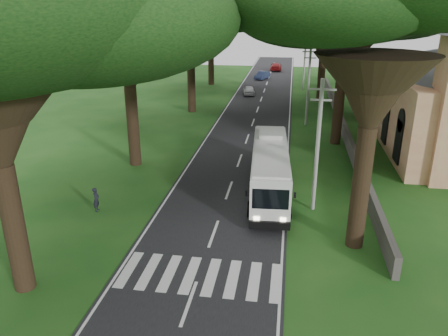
{
  "coord_description": "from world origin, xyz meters",
  "views": [
    {
      "loc": [
        3.79,
        -18.83,
        11.96
      ],
      "look_at": [
        -0.11,
        6.47,
        2.2
      ],
      "focal_mm": 35.0,
      "sensor_mm": 36.0,
      "label": 1
    }
  ],
  "objects_px": {
    "pole_mid": "(308,85)",
    "distant_car_a": "(249,90)",
    "pole_near": "(318,144)",
    "distant_car_b": "(262,75)",
    "coach_bus": "(270,168)",
    "distant_car_c": "(276,67)",
    "pole_far": "(305,60)",
    "pedestrian": "(96,199)"
  },
  "relations": [
    {
      "from": "distant_car_a",
      "to": "distant_car_b",
      "type": "height_order",
      "value": "distant_car_b"
    },
    {
      "from": "distant_car_b",
      "to": "pedestrian",
      "type": "xyz_separation_m",
      "value": [
        -6.51,
        -50.2,
        0.1
      ]
    },
    {
      "from": "distant_car_a",
      "to": "pedestrian",
      "type": "height_order",
      "value": "pedestrian"
    },
    {
      "from": "pole_mid",
      "to": "distant_car_b",
      "type": "distance_m",
      "value": 28.92
    },
    {
      "from": "pole_far",
      "to": "pedestrian",
      "type": "height_order",
      "value": "pole_far"
    },
    {
      "from": "distant_car_a",
      "to": "distant_car_b",
      "type": "xyz_separation_m",
      "value": [
        0.89,
        13.23,
        0.01
      ]
    },
    {
      "from": "distant_car_a",
      "to": "pedestrian",
      "type": "bearing_deg",
      "value": 72.17
    },
    {
      "from": "pole_near",
      "to": "pedestrian",
      "type": "bearing_deg",
      "value": -170.21
    },
    {
      "from": "distant_car_b",
      "to": "distant_car_c",
      "type": "distance_m",
      "value": 10.37
    },
    {
      "from": "pole_mid",
      "to": "distant_car_c",
      "type": "relative_size",
      "value": 1.67
    },
    {
      "from": "coach_bus",
      "to": "distant_car_a",
      "type": "distance_m",
      "value": 32.99
    },
    {
      "from": "coach_bus",
      "to": "distant_car_b",
      "type": "height_order",
      "value": "coach_bus"
    },
    {
      "from": "coach_bus",
      "to": "pole_mid",
      "type": "bearing_deg",
      "value": 77.75
    },
    {
      "from": "pole_far",
      "to": "distant_car_b",
      "type": "bearing_deg",
      "value": 129.38
    },
    {
      "from": "pole_far",
      "to": "coach_bus",
      "type": "distance_m",
      "value": 38.11
    },
    {
      "from": "coach_bus",
      "to": "distant_car_b",
      "type": "relative_size",
      "value": 2.89
    },
    {
      "from": "pole_near",
      "to": "pole_far",
      "type": "bearing_deg",
      "value": 90.0
    },
    {
      "from": "coach_bus",
      "to": "distant_car_c",
      "type": "distance_m",
      "value": 56.13
    },
    {
      "from": "pole_near",
      "to": "pole_mid",
      "type": "height_order",
      "value": "same"
    },
    {
      "from": "pole_far",
      "to": "distant_car_c",
      "type": "relative_size",
      "value": 1.67
    },
    {
      "from": "pole_near",
      "to": "distant_car_c",
      "type": "xyz_separation_m",
      "value": [
        -4.7,
        58.16,
        -3.46
      ]
    },
    {
      "from": "distant_car_b",
      "to": "distant_car_c",
      "type": "bearing_deg",
      "value": 99.11
    },
    {
      "from": "distant_car_b",
      "to": "distant_car_c",
      "type": "height_order",
      "value": "distant_car_c"
    },
    {
      "from": "coach_bus",
      "to": "distant_car_c",
      "type": "bearing_deg",
      "value": 88.57
    },
    {
      "from": "distant_car_c",
      "to": "coach_bus",
      "type": "bearing_deg",
      "value": 92.1
    },
    {
      "from": "distant_car_a",
      "to": "distant_car_c",
      "type": "xyz_separation_m",
      "value": [
        2.72,
        23.44,
        0.07
      ]
    },
    {
      "from": "pole_mid",
      "to": "pole_far",
      "type": "bearing_deg",
      "value": 90.0
    },
    {
      "from": "pole_near",
      "to": "coach_bus",
      "type": "bearing_deg",
      "value": 143.46
    },
    {
      "from": "pole_far",
      "to": "pedestrian",
      "type": "bearing_deg",
      "value": -107.16
    },
    {
      "from": "distant_car_b",
      "to": "pedestrian",
      "type": "bearing_deg",
      "value": -78.14
    },
    {
      "from": "pole_mid",
      "to": "distant_car_a",
      "type": "xyz_separation_m",
      "value": [
        -7.42,
        14.72,
        -3.53
      ]
    },
    {
      "from": "distant_car_a",
      "to": "distant_car_b",
      "type": "relative_size",
      "value": 0.96
    },
    {
      "from": "distant_car_a",
      "to": "pedestrian",
      "type": "relative_size",
      "value": 2.41
    },
    {
      "from": "pole_far",
      "to": "distant_car_a",
      "type": "relative_size",
      "value": 2.19
    },
    {
      "from": "pole_mid",
      "to": "distant_car_a",
      "type": "bearing_deg",
      "value": 116.75
    },
    {
      "from": "pole_far",
      "to": "coach_bus",
      "type": "height_order",
      "value": "pole_far"
    },
    {
      "from": "pole_far",
      "to": "pedestrian",
      "type": "relative_size",
      "value": 5.28
    },
    {
      "from": "distant_car_a",
      "to": "pole_mid",
      "type": "bearing_deg",
      "value": 107.57
    },
    {
      "from": "pole_near",
      "to": "distant_car_b",
      "type": "xyz_separation_m",
      "value": [
        -6.53,
        47.95,
        -3.52
      ]
    },
    {
      "from": "pole_mid",
      "to": "pole_near",
      "type": "bearing_deg",
      "value": -90.0
    },
    {
      "from": "pole_far",
      "to": "distant_car_b",
      "type": "relative_size",
      "value": 2.1
    },
    {
      "from": "distant_car_c",
      "to": "pedestrian",
      "type": "xyz_separation_m",
      "value": [
        -8.34,
        -60.41,
        0.03
      ]
    }
  ]
}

